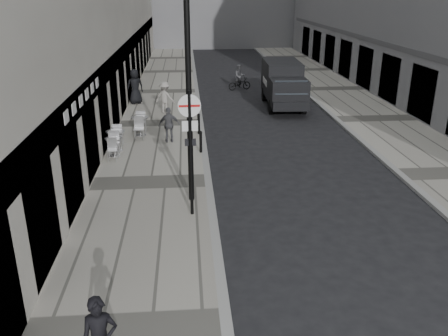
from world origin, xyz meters
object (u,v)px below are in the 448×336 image
at_px(sign_post, 190,138).
at_px(cyclist, 239,80).
at_px(panel_van, 283,82).
at_px(lamppost, 189,84).

xyz_separation_m(sign_post, cyclist, (3.46, 18.47, -1.84)).
height_order(panel_van, cyclist, panel_van).
relative_size(sign_post, cyclist, 2.22).
bearing_deg(panel_van, lamppost, -110.70).
xyz_separation_m(lamppost, panel_van, (5.41, 12.63, -2.41)).
xyz_separation_m(lamppost, cyclist, (3.46, 17.43, -3.16)).
xyz_separation_m(panel_van, cyclist, (-1.95, 4.80, -0.74)).
relative_size(lamppost, panel_van, 1.24).
relative_size(panel_van, cyclist, 3.20).
bearing_deg(panel_van, sign_post, -109.11).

